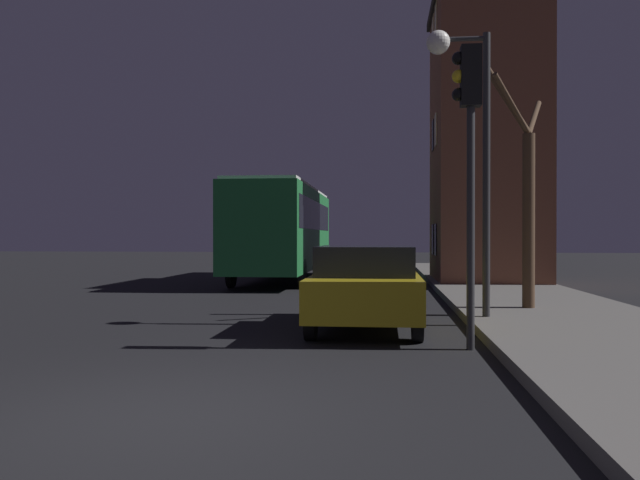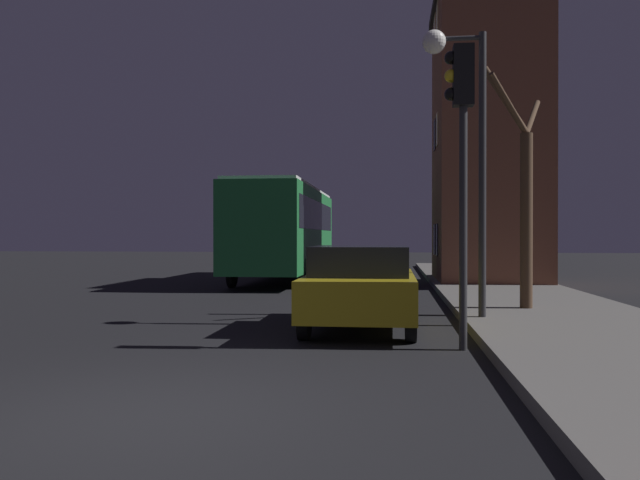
% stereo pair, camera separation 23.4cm
% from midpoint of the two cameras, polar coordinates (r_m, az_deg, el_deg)
% --- Properties ---
extents(ground_plane, '(120.00, 120.00, 0.00)m').
position_cam_midpoint_polar(ground_plane, '(6.29, -15.65, -15.25)').
color(ground_plane, black).
extents(brick_building, '(3.79, 5.09, 9.89)m').
position_cam_midpoint_polar(brick_building, '(22.95, 14.63, 8.97)').
color(brick_building, brown).
rests_on(brick_building, sidewalk).
extents(streetlamp, '(1.20, 0.45, 5.43)m').
position_cam_midpoint_polar(streetlamp, '(12.32, 12.47, 11.52)').
color(streetlamp, '#28282B').
rests_on(streetlamp, sidewalk).
extents(traffic_light, '(0.43, 0.24, 4.52)m').
position_cam_midpoint_polar(traffic_light, '(9.62, 12.75, 9.57)').
color(traffic_light, '#28282B').
rests_on(traffic_light, ground).
extents(bare_tree, '(1.54, 2.54, 5.12)m').
position_cam_midpoint_polar(bare_tree, '(13.96, 17.89, 3.92)').
color(bare_tree, '#473323').
rests_on(bare_tree, sidewalk).
extents(bus, '(2.55, 10.53, 3.52)m').
position_cam_midpoint_polar(bus, '(23.72, -3.65, 1.34)').
color(bus, '#1E6B33').
rests_on(bus, ground).
extents(car_near_lane, '(1.90, 4.18, 1.51)m').
position_cam_midpoint_polar(car_near_lane, '(11.38, 3.64, -4.14)').
color(car_near_lane, olive).
rests_on(car_near_lane, ground).
extents(car_mid_lane, '(1.80, 3.99, 1.31)m').
position_cam_midpoint_polar(car_mid_lane, '(21.34, 4.36, -2.35)').
color(car_mid_lane, navy).
rests_on(car_mid_lane, ground).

